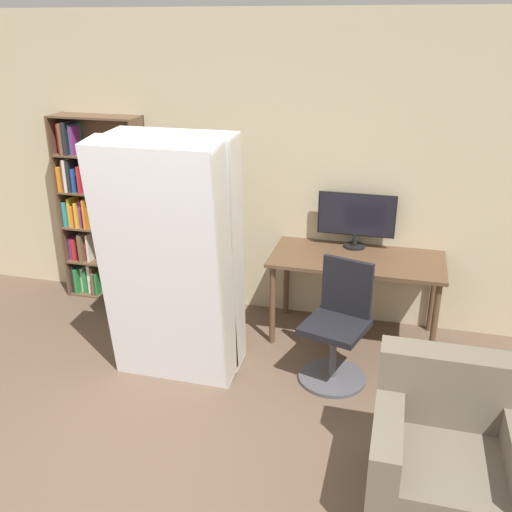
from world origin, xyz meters
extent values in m
cube|color=#C6B793|center=(0.00, 2.79, 1.35)|extent=(8.00, 0.06, 2.70)
cube|color=brown|center=(1.08, 2.41, 0.74)|extent=(1.44, 0.69, 0.03)
cylinder|color=brown|center=(0.42, 2.13, 0.36)|extent=(0.05, 0.05, 0.72)
cylinder|color=brown|center=(1.74, 2.13, 0.36)|extent=(0.05, 0.05, 0.72)
cylinder|color=brown|center=(0.42, 2.70, 0.36)|extent=(0.05, 0.05, 0.72)
cylinder|color=brown|center=(1.74, 2.70, 0.36)|extent=(0.05, 0.05, 0.72)
cylinder|color=black|center=(1.03, 2.65, 0.76)|extent=(0.19, 0.19, 0.02)
cylinder|color=black|center=(1.03, 2.65, 0.82)|extent=(0.04, 0.04, 0.10)
cube|color=black|center=(1.03, 2.65, 1.05)|extent=(0.66, 0.02, 0.38)
cube|color=black|center=(1.03, 2.65, 1.05)|extent=(0.64, 0.03, 0.35)
cylinder|color=#4C4C51|center=(1.00, 1.70, 0.01)|extent=(0.52, 0.52, 0.03)
cylinder|color=#4C4C51|center=(1.00, 1.70, 0.23)|extent=(0.05, 0.05, 0.41)
cube|color=black|center=(1.00, 1.70, 0.46)|extent=(0.54, 0.54, 0.05)
cube|color=black|center=(1.06, 1.89, 0.71)|extent=(0.39, 0.15, 0.45)
cube|color=brown|center=(-1.78, 2.62, 0.90)|extent=(0.02, 0.29, 1.80)
cube|color=brown|center=(-0.96, 2.62, 0.90)|extent=(0.02, 0.29, 1.80)
cube|color=brown|center=(-1.37, 2.75, 0.90)|extent=(0.84, 0.02, 1.80)
cube|color=brown|center=(-1.37, 2.62, 0.01)|extent=(0.81, 0.25, 0.02)
cube|color=brown|center=(-1.37, 2.62, 0.37)|extent=(0.81, 0.25, 0.02)
cube|color=brown|center=(-1.37, 2.62, 0.72)|extent=(0.81, 0.25, 0.02)
cube|color=brown|center=(-1.37, 2.62, 1.08)|extent=(0.81, 0.25, 0.02)
cube|color=brown|center=(-1.37, 2.62, 1.43)|extent=(0.81, 0.25, 0.02)
cube|color=brown|center=(-1.37, 2.62, 1.79)|extent=(0.81, 0.25, 0.02)
cube|color=#232328|center=(-1.75, 2.60, 0.16)|extent=(0.03, 0.15, 0.29)
cube|color=#287A38|center=(-1.71, 2.60, 0.15)|extent=(0.03, 0.20, 0.26)
cube|color=silver|center=(-1.67, 2.66, 0.14)|extent=(0.03, 0.17, 0.25)
cube|color=#287A38|center=(-1.63, 2.61, 0.14)|extent=(0.04, 0.14, 0.24)
cube|color=silver|center=(-1.59, 2.63, 0.17)|extent=(0.03, 0.16, 0.30)
cube|color=brown|center=(-1.55, 2.61, 0.16)|extent=(0.02, 0.14, 0.29)
cube|color=brown|center=(-1.53, 2.58, 0.14)|extent=(0.02, 0.14, 0.23)
cube|color=#287A38|center=(-1.49, 2.60, 0.13)|extent=(0.02, 0.17, 0.23)
cube|color=#7A2D84|center=(-1.75, 2.63, 0.49)|extent=(0.03, 0.17, 0.23)
cube|color=red|center=(-1.71, 2.62, 0.48)|extent=(0.04, 0.18, 0.22)
cube|color=teal|center=(-1.66, 2.66, 0.51)|extent=(0.04, 0.16, 0.27)
cube|color=brown|center=(-1.62, 2.60, 0.51)|extent=(0.04, 0.19, 0.28)
cube|color=red|center=(-1.58, 2.64, 0.48)|extent=(0.03, 0.16, 0.20)
cube|color=silver|center=(-1.55, 2.62, 0.51)|extent=(0.02, 0.17, 0.28)
cube|color=teal|center=(-1.75, 2.60, 0.85)|extent=(0.04, 0.17, 0.25)
cube|color=gold|center=(-1.70, 2.63, 0.87)|extent=(0.03, 0.19, 0.28)
cube|color=orange|center=(-1.67, 2.62, 0.83)|extent=(0.02, 0.20, 0.21)
cube|color=red|center=(-1.65, 2.62, 0.84)|extent=(0.02, 0.18, 0.22)
cube|color=gold|center=(-1.62, 2.61, 0.85)|extent=(0.03, 0.20, 0.25)
cube|color=#7A2D84|center=(-1.59, 2.63, 0.86)|extent=(0.02, 0.16, 0.26)
cube|color=silver|center=(-1.56, 2.66, 0.86)|extent=(0.04, 0.16, 0.26)
cube|color=orange|center=(-1.53, 2.57, 0.87)|extent=(0.02, 0.16, 0.29)
cube|color=orange|center=(-1.75, 2.58, 1.21)|extent=(0.03, 0.18, 0.24)
cube|color=brown|center=(-1.71, 2.62, 1.23)|extent=(0.02, 0.20, 0.30)
cube|color=silver|center=(-1.68, 2.58, 1.24)|extent=(0.03, 0.16, 0.31)
cube|color=#232328|center=(-1.64, 2.59, 1.24)|extent=(0.03, 0.19, 0.30)
cube|color=#1E4C9E|center=(-1.61, 2.60, 1.20)|extent=(0.03, 0.17, 0.22)
cube|color=#232328|center=(-1.57, 2.64, 1.20)|extent=(0.02, 0.16, 0.24)
cube|color=red|center=(-1.54, 2.58, 1.21)|extent=(0.02, 0.15, 0.25)
cube|color=#7A2D84|center=(-1.51, 2.63, 1.23)|extent=(0.02, 0.20, 0.29)
cube|color=red|center=(-1.74, 2.66, 1.58)|extent=(0.04, 0.16, 0.27)
cube|color=red|center=(-1.71, 2.60, 1.58)|extent=(0.02, 0.15, 0.28)
cube|color=brown|center=(-1.67, 2.57, 1.59)|extent=(0.03, 0.15, 0.29)
cube|color=#232328|center=(-1.63, 2.59, 1.59)|extent=(0.03, 0.18, 0.30)
cube|color=teal|center=(-1.60, 2.64, 1.58)|extent=(0.02, 0.21, 0.27)
cube|color=#7A2D84|center=(-1.57, 2.59, 1.57)|extent=(0.03, 0.15, 0.26)
cube|color=silver|center=(-0.20, 1.39, 0.94)|extent=(0.93, 0.47, 1.88)
cube|color=beige|center=(0.26, 1.39, 0.94)|extent=(0.01, 0.48, 1.84)
cube|color=silver|center=(-0.20, 1.68, 0.94)|extent=(0.93, 0.34, 1.87)
cube|color=beige|center=(0.26, 1.68, 0.94)|extent=(0.01, 0.35, 1.84)
cube|color=#665B4C|center=(1.79, 0.59, 0.20)|extent=(0.85, 0.80, 0.40)
cube|color=#665B4C|center=(1.79, 0.89, 0.62)|extent=(0.85, 0.20, 0.45)
cube|color=#665B4C|center=(1.44, 0.59, 0.50)|extent=(0.16, 0.80, 0.20)
camera|label=1|loc=(1.40, -2.07, 2.56)|focal=40.00mm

